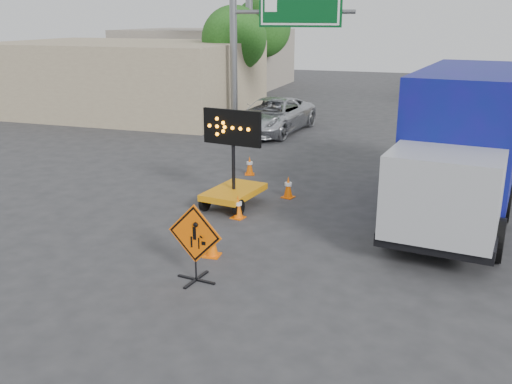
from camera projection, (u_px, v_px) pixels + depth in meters
The scene contains 14 objects.
ground at pixel (217, 303), 11.24m from camera, with size 100.00×100.00×0.00m, color #2D2D30.
storefront_left_near at pixel (126, 77), 33.05m from camera, with size 14.00×10.00×4.00m, color tan.
storefront_left_far at pixel (206, 58), 45.96m from camera, with size 12.00×10.00×4.40m, color gray.
highway_gantry at pixel (273, 23), 27.35m from camera, with size 6.18×0.38×6.90m.
tree_left_near at pixel (234, 39), 32.37m from camera, with size 3.71×3.71×6.03m.
tree_left_far at pixel (261, 28), 39.78m from camera, with size 4.10×4.10×6.66m.
construction_sign at pixel (195, 241), 11.92m from camera, with size 1.29×0.92×1.72m.
arrow_board at pixel (234, 186), 16.72m from camera, with size 1.82×2.19×2.90m.
pickup_truck at pixel (272, 116), 27.43m from camera, with size 2.72×5.90×1.64m, color silver.
box_truck at pixel (462, 152), 15.63m from camera, with size 3.55×8.77×4.04m.
cone_a at pixel (212, 241), 13.33m from camera, with size 0.40×0.40×0.74m.
cone_b at pixel (238, 207), 15.86m from camera, with size 0.41×0.41×0.68m.
cone_c at pixel (288, 187), 17.66m from camera, with size 0.42×0.42×0.69m.
cone_d at pixel (250, 165), 20.24m from camera, with size 0.43×0.43×0.66m.
Camera 1 is at (3.98, -9.31, 5.41)m, focal length 40.00 mm.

